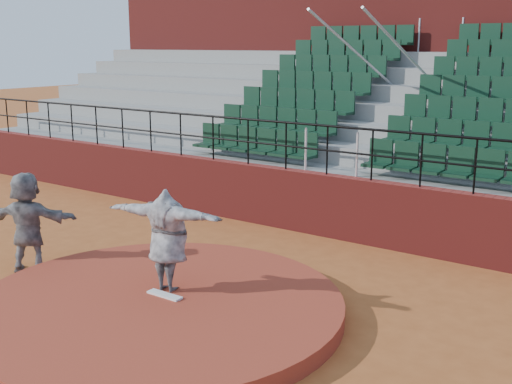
# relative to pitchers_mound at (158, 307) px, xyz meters

# --- Properties ---
(ground) EXTENTS (90.00, 90.00, 0.00)m
(ground) POSITION_rel_pitchers_mound_xyz_m (0.00, 0.00, -0.12)
(ground) COLOR #AA5626
(ground) RESTS_ON ground
(pitchers_mound) EXTENTS (5.50, 5.50, 0.25)m
(pitchers_mound) POSITION_rel_pitchers_mound_xyz_m (0.00, 0.00, 0.00)
(pitchers_mound) COLOR #9E3823
(pitchers_mound) RESTS_ON ground
(pitching_rubber) EXTENTS (0.60, 0.15, 0.03)m
(pitching_rubber) POSITION_rel_pitchers_mound_xyz_m (0.00, 0.15, 0.14)
(pitching_rubber) COLOR white
(pitching_rubber) RESTS_ON pitchers_mound
(boundary_wall) EXTENTS (24.00, 0.30, 1.30)m
(boundary_wall) POSITION_rel_pitchers_mound_xyz_m (0.00, 5.00, 0.53)
(boundary_wall) COLOR maroon
(boundary_wall) RESTS_ON ground
(wall_railing) EXTENTS (24.04, 0.05, 1.03)m
(wall_railing) POSITION_rel_pitchers_mound_xyz_m (0.00, 5.00, 1.90)
(wall_railing) COLOR black
(wall_railing) RESTS_ON boundary_wall
(seating_deck) EXTENTS (24.00, 5.97, 4.63)m
(seating_deck) POSITION_rel_pitchers_mound_xyz_m (0.00, 8.65, 1.32)
(seating_deck) COLOR gray
(seating_deck) RESTS_ON ground
(press_box_facade) EXTENTS (24.00, 3.00, 7.10)m
(press_box_facade) POSITION_rel_pitchers_mound_xyz_m (0.00, 12.60, 3.43)
(press_box_facade) COLOR maroon
(press_box_facade) RESTS_ON ground
(pitcher) EXTENTS (2.01, 0.88, 1.58)m
(pitcher) POSITION_rel_pitchers_mound_xyz_m (-0.13, 0.38, 0.92)
(pitcher) COLOR black
(pitcher) RESTS_ON pitchers_mound
(fielder) EXTENTS (1.71, 1.23, 1.78)m
(fielder) POSITION_rel_pitchers_mound_xyz_m (-3.17, 0.09, 0.77)
(fielder) COLOR black
(fielder) RESTS_ON ground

